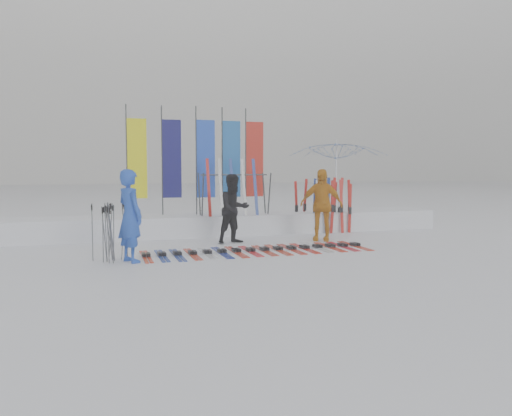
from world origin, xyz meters
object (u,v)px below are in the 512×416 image
object	(u,v)px
person_black	(234,209)
person_blue	(130,216)
tent_canopy	(337,183)
ski_rack	(234,188)
person_yellow	(321,205)
ski_row	(257,250)

from	to	relation	value
person_black	person_blue	bearing A→B (deg)	-161.64
tent_canopy	person_blue	bearing A→B (deg)	-147.03
person_blue	tent_canopy	distance (m)	8.46
person_black	ski_rack	bearing A→B (deg)	57.78
person_yellow	ski_rack	size ratio (longest dim) A/B	0.96
person_blue	person_black	world-z (taller)	person_blue
person_black	ski_row	xyz separation A→B (m)	(0.17, -1.42, -0.87)
person_yellow	ski_rack	distance (m)	2.69
person_blue	tent_canopy	world-z (taller)	tent_canopy
person_yellow	ski_row	bearing A→B (deg)	-119.03
ski_row	ski_rack	bearing A→B (deg)	85.03
person_black	ski_rack	world-z (taller)	ski_rack
tent_canopy	ski_row	distance (m)	5.99
person_yellow	person_black	bearing A→B (deg)	-152.80
person_black	person_yellow	distance (m)	2.40
person_blue	ski_rack	distance (m)	4.75
person_blue	tent_canopy	bearing A→B (deg)	-83.08
person_blue	person_black	size ratio (longest dim) A/B	1.07
person_blue	ski_row	distance (m)	3.13
tent_canopy	ski_rack	xyz separation A→B (m)	(-3.88, -1.11, -0.10)
person_blue	ski_row	world-z (taller)	person_blue
tent_canopy	ski_row	xyz separation A→B (m)	(-4.14, -4.07, -1.45)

